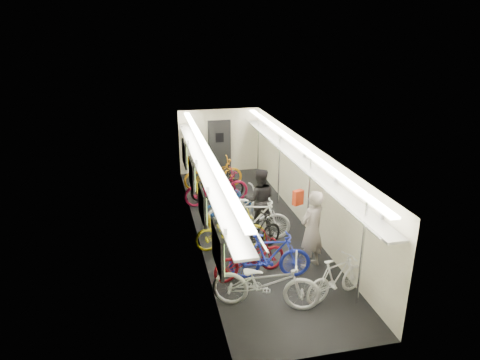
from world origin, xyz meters
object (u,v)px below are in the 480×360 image
bicycle_0 (266,282)px  passenger_near (312,230)px  backpack (298,198)px  passenger_mid (260,200)px  bicycle_1 (270,256)px

bicycle_0 → passenger_near: bearing=-28.7°
backpack → passenger_near: bearing=-113.8°
bicycle_0 → passenger_mid: (0.77, 3.38, 0.31)m
bicycle_0 → passenger_mid: 3.48m
bicycle_1 → passenger_mid: passenger_mid is taller
bicycle_0 → backpack: 2.86m
bicycle_0 → bicycle_1: (0.37, 0.98, -0.02)m
bicycle_1 → backpack: 1.89m
bicycle_0 → backpack: size_ratio=5.60×
bicycle_0 → passenger_mid: size_ratio=1.23×
bicycle_0 → passenger_mid: bearing=7.2°
passenger_near → backpack: 1.15m
bicycle_1 → passenger_near: passenger_near is taller
bicycle_1 → passenger_mid: size_ratio=1.04×
bicycle_1 → passenger_near: bearing=-67.1°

